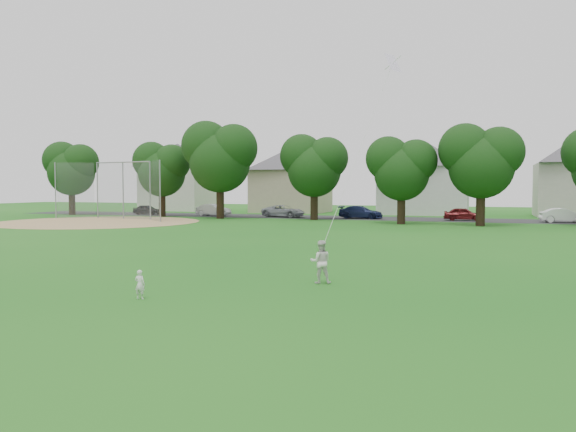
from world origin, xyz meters
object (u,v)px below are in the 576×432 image
(toddler, at_px, (140,284))
(older_boy, at_px, (321,262))
(baseball_backstop, at_px, (119,191))
(kite, at_px, (360,150))

(toddler, height_order, older_boy, older_boy)
(baseball_backstop, bearing_deg, older_boy, -44.77)
(older_boy, height_order, baseball_backstop, baseball_backstop)
(toddler, bearing_deg, baseball_backstop, -58.19)
(toddler, distance_m, baseball_backstop, 40.86)
(older_boy, distance_m, baseball_backstop, 40.39)
(older_boy, relative_size, kite, 0.17)
(toddler, relative_size, baseball_backstop, 0.07)
(older_boy, xyz_separation_m, kite, (0.80, 2.13, 3.75))
(toddler, relative_size, older_boy, 0.59)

